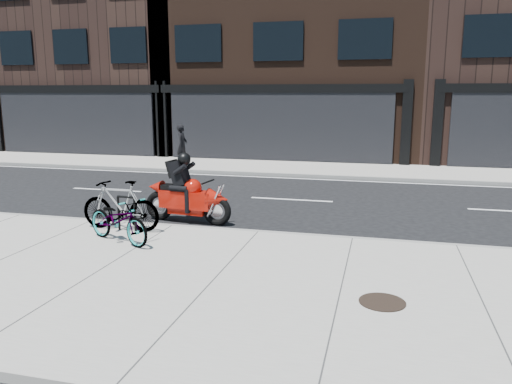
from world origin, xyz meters
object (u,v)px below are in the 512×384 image
(bike_rack, at_px, (127,210))
(motorcycle, at_px, (191,195))
(bicycle_front, at_px, (118,220))
(bicycle_rear, at_px, (120,205))
(pedestrian, at_px, (182,145))
(manhole_cover, at_px, (382,302))

(bike_rack, xyz_separation_m, motorcycle, (0.91, 1.42, 0.11))
(bicycle_front, relative_size, bicycle_rear, 0.95)
(bicycle_rear, relative_size, pedestrian, 1.10)
(bike_rack, xyz_separation_m, bicycle_front, (0.27, -0.82, 0.01))
(bicycle_front, xyz_separation_m, bicycle_rear, (-0.42, 0.82, 0.09))
(bicycle_rear, bearing_deg, bicycle_front, 28.43)
(pedestrian, bearing_deg, bicycle_rear, -168.79)
(bike_rack, height_order, manhole_cover, bike_rack)
(motorcycle, bearing_deg, bicycle_rear, -120.52)
(bicycle_front, height_order, motorcycle, motorcycle)
(bicycle_front, xyz_separation_m, motorcycle, (0.64, 2.24, 0.10))
(pedestrian, bearing_deg, manhole_cover, -150.21)
(bicycle_rear, bearing_deg, bike_rack, 91.54)
(bicycle_front, distance_m, bicycle_rear, 0.93)
(bike_rack, height_order, motorcycle, motorcycle)
(bike_rack, xyz_separation_m, bicycle_rear, (-0.15, 0.00, 0.10))
(bicycle_rear, bearing_deg, motorcycle, 144.78)
(bike_rack, relative_size, manhole_cover, 1.16)
(motorcycle, distance_m, manhole_cover, 5.99)
(bicycle_rear, xyz_separation_m, pedestrian, (-2.59, 9.67, 0.28))
(bike_rack, relative_size, motorcycle, 0.34)
(bicycle_rear, distance_m, pedestrian, 10.01)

